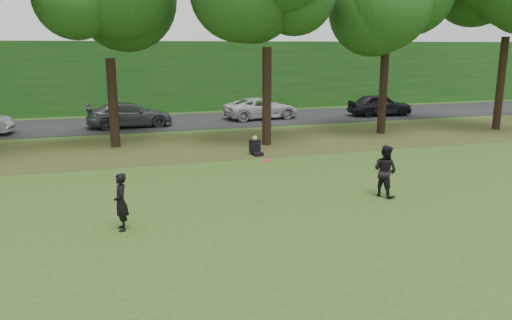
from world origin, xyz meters
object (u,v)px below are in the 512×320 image
Objects in this scene: frisbee at (267,160)px; seated_person at (255,148)px; player_left at (121,202)px; player_right at (385,171)px.

seated_person is (1.85, 7.06, -1.11)m from frisbee.
player_left is at bearing -170.63° from frisbee.
seated_person is at bearing 75.28° from frisbee.
player_left reaches higher than seated_person.
player_left is 9.82m from seated_person.
player_right is at bearing -1.09° from frisbee.
player_left is at bearing -131.75° from seated_person.
frisbee is 7.38m from seated_person.
player_left is 8.10m from player_right.
frisbee is (4.17, 0.69, 0.66)m from player_left.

